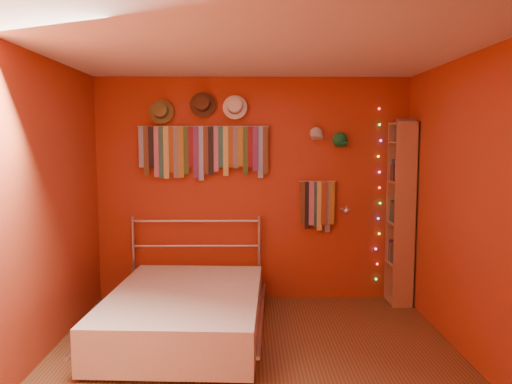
{
  "coord_description": "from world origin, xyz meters",
  "views": [
    {
      "loc": [
        -0.04,
        -3.84,
        1.8
      ],
      "look_at": [
        0.02,
        0.9,
        1.31
      ],
      "focal_mm": 35.0,
      "sensor_mm": 36.0,
      "label": 1
    }
  ],
  "objects_px": {
    "bookshelf": "(405,212)",
    "bed": "(185,311)",
    "tie_rack": "(203,149)",
    "reading_lamp": "(346,210)"
  },
  "relations": [
    {
      "from": "bookshelf",
      "to": "bed",
      "type": "bearing_deg",
      "value": -158.92
    },
    {
      "from": "reading_lamp",
      "to": "bookshelf",
      "type": "relative_size",
      "value": 0.15
    },
    {
      "from": "tie_rack",
      "to": "bookshelf",
      "type": "relative_size",
      "value": 0.72
    },
    {
      "from": "tie_rack",
      "to": "bed",
      "type": "xyz_separation_m",
      "value": [
        -0.08,
        -1.04,
        -1.48
      ]
    },
    {
      "from": "bed",
      "to": "bookshelf",
      "type": "bearing_deg",
      "value": 24.08
    },
    {
      "from": "tie_rack",
      "to": "bookshelf",
      "type": "bearing_deg",
      "value": -4.0
    },
    {
      "from": "reading_lamp",
      "to": "bed",
      "type": "relative_size",
      "value": 0.15
    },
    {
      "from": "bookshelf",
      "to": "bed",
      "type": "distance_m",
      "value": 2.58
    },
    {
      "from": "tie_rack",
      "to": "bookshelf",
      "type": "height_order",
      "value": "bookshelf"
    },
    {
      "from": "bookshelf",
      "to": "bed",
      "type": "relative_size",
      "value": 0.99
    }
  ]
}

